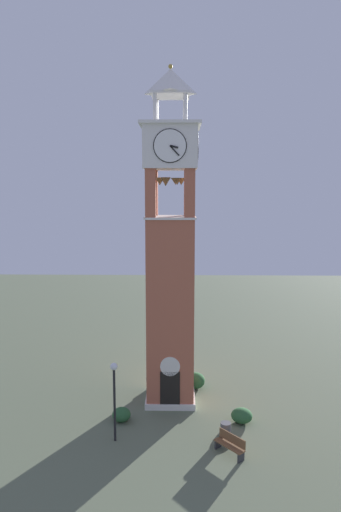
# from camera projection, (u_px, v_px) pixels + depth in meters

# --- Properties ---
(ground) EXTENTS (80.00, 80.00, 0.00)m
(ground) POSITION_uv_depth(u_px,v_px,m) (170.00, 399.00, 26.63)
(ground) COLOR #5B664C
(clock_tower) EXTENTS (3.23, 3.23, 18.80)m
(clock_tower) POSITION_uv_depth(u_px,v_px,m) (170.00, 266.00, 25.50)
(clock_tower) COLOR #AD5B42
(clock_tower) RESTS_ON ground
(park_bench) EXTENTS (1.38, 1.50, 0.95)m
(park_bench) POSITION_uv_depth(u_px,v_px,m) (230.00, 444.00, 21.01)
(park_bench) COLOR brown
(park_bench) RESTS_ON ground
(lamp_post) EXTENTS (0.36, 0.36, 3.98)m
(lamp_post) POSITION_uv_depth(u_px,v_px,m) (114.00, 387.00, 21.85)
(lamp_post) COLOR black
(lamp_post) RESTS_ON ground
(trash_bin) EXTENTS (0.52, 0.52, 0.80)m
(trash_bin) POSITION_uv_depth(u_px,v_px,m) (226.00, 430.00, 22.40)
(trash_bin) COLOR #4C4C51
(trash_bin) RESTS_ON ground
(shrub_near_entry) EXTENTS (1.12, 1.12, 0.75)m
(shrub_near_entry) POSITION_uv_depth(u_px,v_px,m) (242.00, 416.00, 23.93)
(shrub_near_entry) COLOR #28562D
(shrub_near_entry) RESTS_ON ground
(shrub_left_of_tower) EXTENTS (0.98, 0.98, 0.74)m
(shrub_left_of_tower) POSITION_uv_depth(u_px,v_px,m) (121.00, 415.00, 24.05)
(shrub_left_of_tower) COLOR #28562D
(shrub_left_of_tower) RESTS_ON ground
(shrub_behind_bench) EXTENTS (1.16, 1.16, 0.97)m
(shrub_behind_bench) POSITION_uv_depth(u_px,v_px,m) (196.00, 380.00, 28.10)
(shrub_behind_bench) COLOR #28562D
(shrub_behind_bench) RESTS_ON ground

